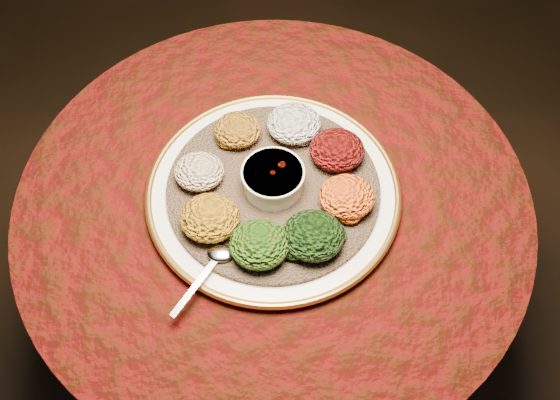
{
  "coord_description": "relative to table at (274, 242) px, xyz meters",
  "views": [
    {
      "loc": [
        0.02,
        -0.64,
        1.7
      ],
      "look_at": [
        0.01,
        -0.03,
        0.76
      ],
      "focal_mm": 40.0,
      "sensor_mm": 36.0,
      "label": 1
    }
  ],
  "objects": [
    {
      "name": "table",
      "position": [
        0.0,
        0.0,
        0.0
      ],
      "size": [
        0.96,
        0.96,
        0.73
      ],
      "color": "black",
      "rests_on": "ground"
    },
    {
      "name": "portion_mixveg",
      "position": [
        -0.02,
        -0.14,
        0.23
      ],
      "size": [
        0.1,
        0.1,
        0.05
      ],
      "primitive_type": "ellipsoid",
      "color": "#962709",
      "rests_on": "injera"
    },
    {
      "name": "platter",
      "position": [
        0.0,
        -0.0,
        0.19
      ],
      "size": [
        0.52,
        0.52,
        0.02
      ],
      "rotation": [
        0.0,
        0.0,
        0.17
      ],
      "color": "white",
      "rests_on": "table"
    },
    {
      "name": "stew_bowl",
      "position": [
        0.0,
        -0.0,
        0.24
      ],
      "size": [
        0.11,
        0.11,
        0.05
      ],
      "color": "white",
      "rests_on": "injera"
    },
    {
      "name": "spoon",
      "position": [
        -0.09,
        -0.15,
        0.21
      ],
      "size": [
        0.1,
        0.14,
        0.01
      ],
      "rotation": [
        0.0,
        0.0,
        -2.11
      ],
      "color": "silver",
      "rests_on": "injera"
    },
    {
      "name": "portion_kitfo",
      "position": [
        0.12,
        0.07,
        0.23
      ],
      "size": [
        0.1,
        0.1,
        0.05
      ],
      "primitive_type": "ellipsoid",
      "color": "black",
      "rests_on": "injera"
    },
    {
      "name": "portion_timatim",
      "position": [
        -0.13,
        0.01,
        0.23
      ],
      "size": [
        0.09,
        0.09,
        0.04
      ],
      "primitive_type": "ellipsoid",
      "color": "maroon",
      "rests_on": "injera"
    },
    {
      "name": "portion_tikil",
      "position": [
        0.13,
        -0.04,
        0.23
      ],
      "size": [
        0.1,
        0.09,
        0.05
      ],
      "primitive_type": "ellipsoid",
      "color": "#BD680F",
      "rests_on": "injera"
    },
    {
      "name": "portion_ayib",
      "position": [
        0.04,
        0.13,
        0.23
      ],
      "size": [
        0.1,
        0.1,
        0.05
      ],
      "primitive_type": "ellipsoid",
      "color": "silver",
      "rests_on": "injera"
    },
    {
      "name": "injera",
      "position": [
        0.0,
        -0.0,
        0.2
      ],
      "size": [
        0.43,
        0.43,
        0.01
      ],
      "primitive_type": "cylinder",
      "rotation": [
        0.0,
        0.0,
        -0.12
      ],
      "color": "brown",
      "rests_on": "platter"
    },
    {
      "name": "portion_shiro",
      "position": [
        -0.07,
        0.11,
        0.23
      ],
      "size": [
        0.09,
        0.09,
        0.04
      ],
      "primitive_type": "ellipsoid",
      "color": "#995612",
      "rests_on": "injera"
    },
    {
      "name": "portion_gomen",
      "position": [
        0.07,
        -0.12,
        0.23
      ],
      "size": [
        0.11,
        0.1,
        0.05
      ],
      "primitive_type": "ellipsoid",
      "color": "black",
      "rests_on": "injera"
    },
    {
      "name": "portion_kik",
      "position": [
        -0.11,
        -0.09,
        0.23
      ],
      "size": [
        0.1,
        0.1,
        0.05
      ],
      "primitive_type": "ellipsoid",
      "color": "#B2780F",
      "rests_on": "injera"
    }
  ]
}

